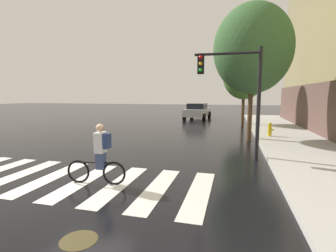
% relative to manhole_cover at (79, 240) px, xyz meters
% --- Properties ---
extents(ground_plane, '(120.00, 120.00, 0.00)m').
position_rel_manhole_cover_xyz_m(ground_plane, '(-1.74, 2.61, -0.00)').
color(ground_plane, black).
extents(crosswalk_stripes, '(8.36, 3.20, 0.01)m').
position_rel_manhole_cover_xyz_m(crosswalk_stripes, '(-2.20, 2.61, 0.00)').
color(crosswalk_stripes, silver).
rests_on(crosswalk_stripes, ground).
extents(manhole_cover, '(0.64, 0.64, 0.01)m').
position_rel_manhole_cover_xyz_m(manhole_cover, '(0.00, 0.00, 0.00)').
color(manhole_cover, '#473D1E').
rests_on(manhole_cover, ground).
extents(sedan_mid, '(2.51, 4.87, 1.64)m').
position_rel_manhole_cover_xyz_m(sedan_mid, '(-1.14, 22.31, 0.84)').
color(sedan_mid, '#B7B7BC').
rests_on(sedan_mid, ground).
extents(cyclist, '(1.71, 0.38, 1.69)m').
position_rel_manhole_cover_xyz_m(cyclist, '(-1.03, 2.52, 0.84)').
color(cyclist, black).
rests_on(cyclist, ground).
extents(traffic_light_near, '(2.47, 0.28, 4.20)m').
position_rel_manhole_cover_xyz_m(traffic_light_near, '(2.55, 6.31, 2.86)').
color(traffic_light_near, black).
rests_on(traffic_light_near, ground).
extents(fire_hydrant, '(0.33, 0.22, 0.78)m').
position_rel_manhole_cover_xyz_m(fire_hydrant, '(4.52, 11.56, 0.53)').
color(fire_hydrant, gold).
rests_on(fire_hydrant, sidewalk).
extents(street_tree_near, '(4.04, 4.04, 7.18)m').
position_rel_manhole_cover_xyz_m(street_tree_near, '(3.35, 10.60, 4.85)').
color(street_tree_near, '#4C3823').
rests_on(street_tree_near, ground).
extents(street_tree_mid, '(3.39, 3.39, 6.02)m').
position_rel_manhole_cover_xyz_m(street_tree_mid, '(3.23, 17.77, 4.06)').
color(street_tree_mid, '#4C3823').
rests_on(street_tree_mid, ground).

